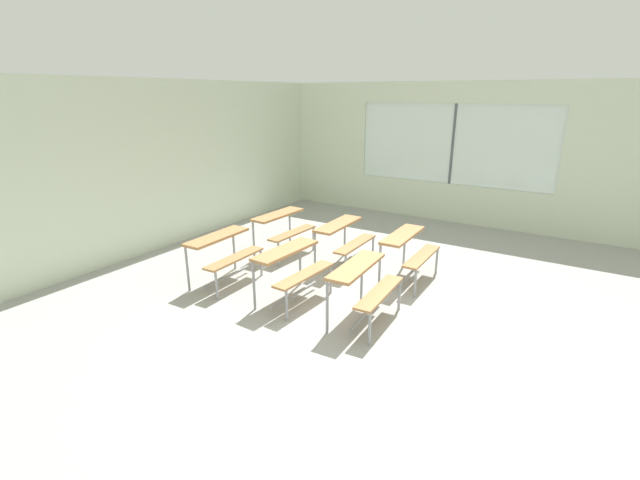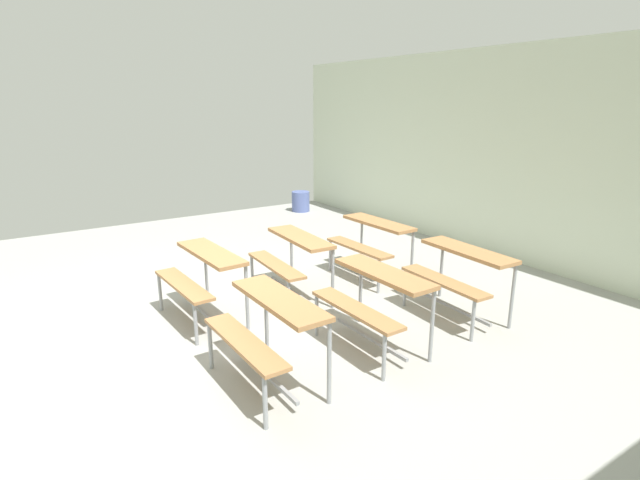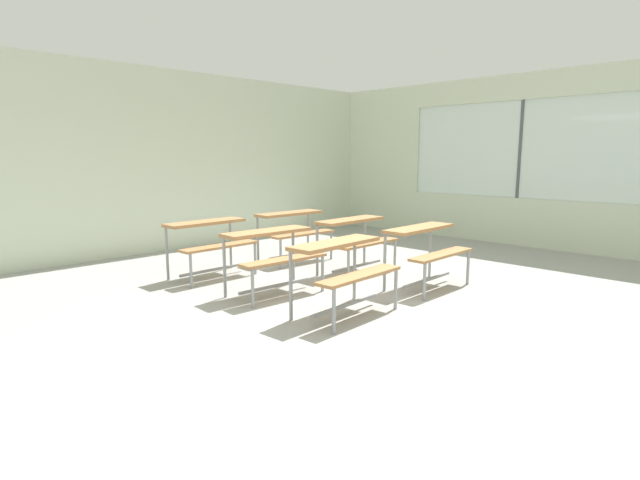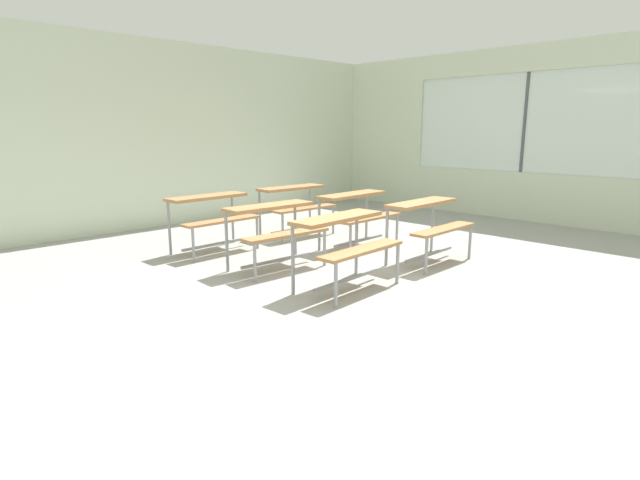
% 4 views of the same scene
% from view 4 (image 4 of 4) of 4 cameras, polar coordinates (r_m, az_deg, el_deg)
% --- Properties ---
extents(ground, '(10.00, 9.00, 0.05)m').
position_cam_4_polar(ground, '(5.29, 4.04, -5.35)').
color(ground, '#9E9E99').
extents(wall_back, '(10.00, 0.12, 3.00)m').
position_cam_4_polar(wall_back, '(8.68, -19.20, 11.24)').
color(wall_back, beige).
rests_on(wall_back, ground).
extents(wall_right, '(0.12, 9.00, 3.00)m').
position_cam_4_polar(wall_right, '(9.35, 25.86, 10.41)').
color(wall_right, beige).
rests_on(wall_right, ground).
extents(desk_bench_r0c0, '(1.13, 0.65, 0.74)m').
position_cam_4_polar(desk_bench_r0c0, '(5.01, 2.94, 0.61)').
color(desk_bench_r0c0, '#A87547').
rests_on(desk_bench_r0c0, ground).
extents(desk_bench_r0c1, '(1.11, 0.61, 0.74)m').
position_cam_4_polar(desk_bench_r0c1, '(6.17, 12.33, 2.62)').
color(desk_bench_r0c1, '#A87547').
rests_on(desk_bench_r0c1, ground).
extents(desk_bench_r1c0, '(1.13, 0.64, 0.74)m').
position_cam_4_polar(desk_bench_r1c0, '(5.77, -5.16, 2.18)').
color(desk_bench_r1c0, '#A87547').
rests_on(desk_bench_r1c0, ground).
extents(desk_bench_r1c1, '(1.11, 0.61, 0.74)m').
position_cam_4_polar(desk_bench_r1c1, '(6.81, 4.36, 3.78)').
color(desk_bench_r1c1, '#A87547').
rests_on(desk_bench_r1c1, ground).
extents(desk_bench_r2c0, '(1.11, 0.62, 0.74)m').
position_cam_4_polar(desk_bench_r2c0, '(6.72, -12.20, 3.42)').
color(desk_bench_r2c0, '#A87547').
rests_on(desk_bench_r2c0, ground).
extents(desk_bench_r2c1, '(1.12, 0.64, 0.74)m').
position_cam_4_polar(desk_bench_r2c1, '(7.60, -2.77, 4.73)').
color(desk_bench_r2c1, '#A87547').
rests_on(desk_bench_r2c1, ground).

